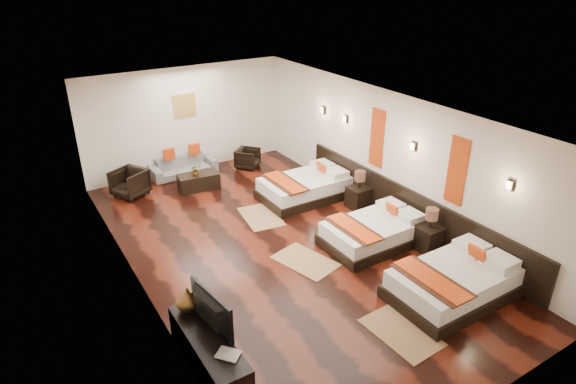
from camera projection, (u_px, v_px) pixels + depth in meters
floor at (278, 245)px, 9.86m from camera, size 5.50×9.50×0.01m
ceiling at (277, 111)px, 8.66m from camera, size 5.50×9.50×0.01m
back_wall at (186, 120)px, 12.90m from camera, size 5.50×0.01×2.80m
left_wall at (133, 219)px, 7.94m from camera, size 0.01×9.50×2.80m
right_wall at (386, 155)px, 10.58m from camera, size 0.01×9.50×2.80m
headboard_panel at (406, 208)px, 10.35m from camera, size 0.08×6.60×0.90m
bed_near at (454, 282)px, 8.26m from camera, size 2.17×1.37×0.83m
bed_mid at (374, 232)px, 9.83m from camera, size 2.01×1.27×0.77m
bed_far at (305, 187)px, 11.74m from camera, size 2.12×1.33×0.81m
nightstand_a at (429, 235)px, 9.59m from camera, size 0.46×0.46×0.91m
nightstand_b at (359, 195)px, 11.24m from camera, size 0.46×0.46×0.91m
jute_mat_near at (401, 332)px, 7.54m from camera, size 0.80×1.23×0.01m
jute_mat_mid at (305, 261)px, 9.33m from camera, size 1.04×1.35×0.01m
jute_mat_far at (261, 217)px, 10.95m from camera, size 0.92×1.30×0.01m
tv_console at (209, 352)px, 6.79m from camera, size 0.50×1.80×0.55m
tv at (205, 312)px, 6.69m from camera, size 0.27×1.03×0.59m
book at (225, 361)px, 6.25m from camera, size 0.37×0.38×0.03m
figurine at (188, 299)px, 7.11m from camera, size 0.37×0.37×0.37m
sofa at (183, 166)px, 13.01m from camera, size 1.77×0.72×0.51m
armchair_left at (130, 183)px, 11.82m from camera, size 0.99×0.98×0.67m
armchair_right at (248, 158)px, 13.46m from camera, size 0.83×0.83×0.54m
coffee_table at (199, 181)px, 12.23m from camera, size 1.04×0.60×0.40m
table_plant at (196, 170)px, 12.05m from camera, size 0.26×0.23×0.27m
orange_panel_a at (457, 171)px, 8.98m from camera, size 0.04×0.40×1.30m
orange_panel_b at (377, 138)px, 10.67m from camera, size 0.04×0.40×1.30m
sconce_near at (510, 185)px, 8.06m from camera, size 0.07×0.12×0.18m
sconce_mid at (413, 146)px, 9.75m from camera, size 0.07×0.12×0.18m
sconce_far at (345, 119)px, 11.43m from camera, size 0.07×0.12×0.18m
sconce_lounge at (323, 110)px, 12.12m from camera, size 0.07×0.12×0.18m
gold_artwork at (185, 105)px, 12.71m from camera, size 0.60×0.04×0.60m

